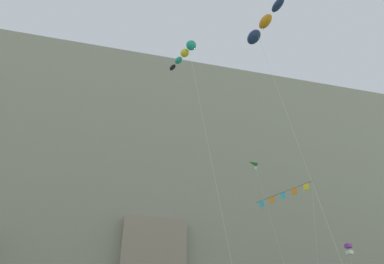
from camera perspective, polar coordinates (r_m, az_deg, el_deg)
name	(u,v)px	position (r m, az deg, el deg)	size (l,w,h in m)	color
cliff_face	(143,229)	(75.77, -7.04, -13.65)	(180.00, 33.30, 58.92)	gray
kite_windsock_high_left	(264,23)	(30.42, 10.37, 15.14)	(1.76, 6.98, 25.77)	navy
kite_banner_high_center	(284,200)	(40.62, 13.12, -9.45)	(3.45, 6.77, 20.00)	black
kite_windsock_mid_center	(185,53)	(32.73, -0.95, 11.33)	(3.07, 8.16, 26.42)	teal
kite_delta_low_left	(261,177)	(45.89, 9.93, -6.40)	(2.92, 4.32, 25.41)	green
kite_box_far_right	(349,250)	(48.76, 21.64, -15.52)	(2.43, 2.01, 17.26)	purple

